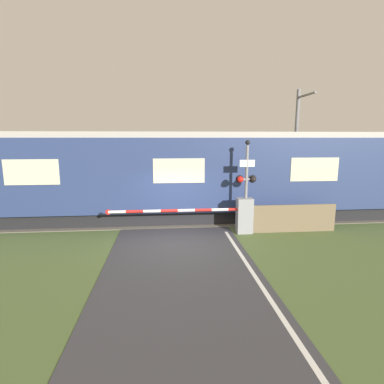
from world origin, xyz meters
The scene contains 7 objects.
ground_plane centered at (0.00, 0.00, 0.00)m, with size 80.00×80.00×0.00m, color #4C6033.
track_bed centered at (0.00, 3.28, 0.02)m, with size 36.00×3.20×0.13m.
train centered at (0.17, 3.28, 2.01)m, with size 20.67×2.95×3.92m.
crossing_barrier centered at (2.27, 0.90, 0.73)m, with size 5.59×0.44×1.38m.
signal_post centered at (2.72, 0.98, 2.04)m, with size 0.81×0.26×3.59m.
catenary_pole centered at (6.58, 5.36, 3.22)m, with size 0.20×1.90×6.14m.
roadside_fence centered at (4.35, 0.82, 0.55)m, with size 3.94×0.06×1.10m.
Camera 1 is at (-0.40, -10.16, 3.67)m, focal length 28.00 mm.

